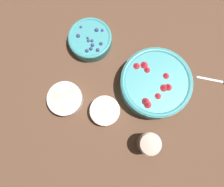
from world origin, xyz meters
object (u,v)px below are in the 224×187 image
Objects in this scene: bowl_blueberries at (90,40)px; jar_chocolate at (148,144)px; bowl_bananas at (65,99)px; bowl_strawberries at (155,83)px; bowl_cream at (105,111)px.

jar_chocolate is at bearing -24.37° from bowl_blueberries.
bowl_blueberries reaches higher than bowl_bananas.
bowl_strawberries is 1.55× the size of bowl_blueberries.
bowl_bananas is 0.35m from jar_chocolate.
bowl_strawberries is 0.31m from bowl_blueberries.
bowl_strawberries reaches higher than bowl_blueberries.
jar_chocolate is (0.35, 0.06, 0.02)m from bowl_bananas.
jar_chocolate is (0.11, -0.20, 0.00)m from bowl_strawberries.
bowl_cream is 0.20m from jar_chocolate.
bowl_strawberries is 2.57× the size of jar_chocolate.
bowl_bananas is 1.27× the size of jar_chocolate.
bowl_strawberries is at bearing 1.26° from bowl_blueberries.
bowl_strawberries reaches higher than bowl_bananas.
bowl_blueberries is at bearing 106.78° from bowl_bananas.
jar_chocolate is at bearing 0.06° from bowl_cream.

